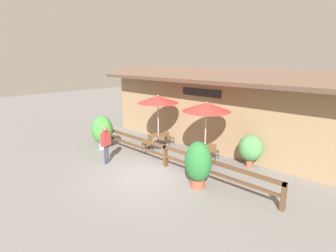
{
  "coord_description": "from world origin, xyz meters",
  "views": [
    {
      "loc": [
        7.58,
        -6.74,
        4.63
      ],
      "look_at": [
        -0.31,
        1.55,
        1.7
      ],
      "focal_mm": 28.0,
      "sensor_mm": 36.0,
      "label": 1
    }
  ],
  "objects_px": {
    "dining_table_middle": "(205,152)",
    "chair_middle_streetside": "(195,159)",
    "dining_table_near": "(158,138)",
    "patio_umbrella_near": "(158,99)",
    "potted_plant_entrance_palm": "(250,148)",
    "pedestrian": "(106,140)",
    "chair_middle_wallside": "(213,151)",
    "potted_plant_tall_tropical": "(198,163)",
    "chair_near_wallside": "(168,137)",
    "chair_near_streetside": "(148,142)",
    "patio_umbrella_middle": "(206,107)",
    "potted_plant_corner_fern": "(102,130)"
  },
  "relations": [
    {
      "from": "dining_table_middle",
      "to": "chair_middle_streetside",
      "type": "xyz_separation_m",
      "value": [
        0.02,
        -0.7,
        -0.11
      ]
    },
    {
      "from": "dining_table_near",
      "to": "dining_table_middle",
      "type": "relative_size",
      "value": 1.0
    },
    {
      "from": "patio_umbrella_near",
      "to": "potted_plant_entrance_palm",
      "type": "distance_m",
      "value": 5.15
    },
    {
      "from": "dining_table_middle",
      "to": "pedestrian",
      "type": "bearing_deg",
      "value": -137.47
    },
    {
      "from": "chair_middle_wallside",
      "to": "potted_plant_tall_tropical",
      "type": "distance_m",
      "value": 2.96
    },
    {
      "from": "chair_near_wallside",
      "to": "pedestrian",
      "type": "distance_m",
      "value": 3.9
    },
    {
      "from": "chair_near_streetside",
      "to": "pedestrian",
      "type": "distance_m",
      "value": 2.53
    },
    {
      "from": "dining_table_near",
      "to": "chair_middle_wallside",
      "type": "height_order",
      "value": "chair_middle_wallside"
    },
    {
      "from": "patio_umbrella_middle",
      "to": "chair_middle_streetside",
      "type": "height_order",
      "value": "patio_umbrella_middle"
    },
    {
      "from": "patio_umbrella_near",
      "to": "dining_table_near",
      "type": "height_order",
      "value": "patio_umbrella_near"
    },
    {
      "from": "chair_middle_wallside",
      "to": "chair_middle_streetside",
      "type": "bearing_deg",
      "value": 80.12
    },
    {
      "from": "patio_umbrella_near",
      "to": "chair_middle_streetside",
      "type": "distance_m",
      "value": 3.9
    },
    {
      "from": "dining_table_near",
      "to": "potted_plant_corner_fern",
      "type": "relative_size",
      "value": 0.48
    },
    {
      "from": "potted_plant_entrance_palm",
      "to": "patio_umbrella_near",
      "type": "bearing_deg",
      "value": -168.44
    },
    {
      "from": "patio_umbrella_near",
      "to": "chair_near_streetside",
      "type": "distance_m",
      "value": 2.28
    },
    {
      "from": "dining_table_near",
      "to": "chair_near_wallside",
      "type": "distance_m",
      "value": 0.71
    },
    {
      "from": "dining_table_middle",
      "to": "potted_plant_entrance_palm",
      "type": "xyz_separation_m",
      "value": [
        1.63,
        1.09,
        0.3
      ]
    },
    {
      "from": "dining_table_near",
      "to": "potted_plant_entrance_palm",
      "type": "relative_size",
      "value": 0.59
    },
    {
      "from": "dining_table_middle",
      "to": "pedestrian",
      "type": "xyz_separation_m",
      "value": [
        -3.29,
        -3.01,
        0.54
      ]
    },
    {
      "from": "chair_near_streetside",
      "to": "potted_plant_entrance_palm",
      "type": "bearing_deg",
      "value": 32.27
    },
    {
      "from": "chair_middle_wallside",
      "to": "potted_plant_corner_fern",
      "type": "xyz_separation_m",
      "value": [
        -5.16,
        -2.67,
        0.54
      ]
    },
    {
      "from": "chair_near_streetside",
      "to": "potted_plant_tall_tropical",
      "type": "relative_size",
      "value": 0.47
    },
    {
      "from": "patio_umbrella_middle",
      "to": "pedestrian",
      "type": "xyz_separation_m",
      "value": [
        -3.29,
        -3.01,
        -1.52
      ]
    },
    {
      "from": "chair_near_streetside",
      "to": "chair_near_wallside",
      "type": "xyz_separation_m",
      "value": [
        0.1,
        1.4,
        0.0
      ]
    },
    {
      "from": "dining_table_near",
      "to": "potted_plant_tall_tropical",
      "type": "xyz_separation_m",
      "value": [
        4.24,
        -2.11,
        0.37
      ]
    },
    {
      "from": "patio_umbrella_middle",
      "to": "potted_plant_corner_fern",
      "type": "height_order",
      "value": "patio_umbrella_middle"
    },
    {
      "from": "potted_plant_tall_tropical",
      "to": "pedestrian",
      "type": "height_order",
      "value": "potted_plant_tall_tropical"
    },
    {
      "from": "pedestrian",
      "to": "chair_middle_streetside",
      "type": "bearing_deg",
      "value": -70.05
    },
    {
      "from": "patio_umbrella_middle",
      "to": "potted_plant_entrance_palm",
      "type": "xyz_separation_m",
      "value": [
        1.63,
        1.09,
        -1.77
      ]
    },
    {
      "from": "chair_middle_streetside",
      "to": "potted_plant_tall_tropical",
      "type": "xyz_separation_m",
      "value": [
        1.1,
        -1.29,
        0.48
      ]
    },
    {
      "from": "patio_umbrella_near",
      "to": "pedestrian",
      "type": "height_order",
      "value": "patio_umbrella_near"
    },
    {
      "from": "dining_table_middle",
      "to": "pedestrian",
      "type": "height_order",
      "value": "pedestrian"
    },
    {
      "from": "chair_middle_streetside",
      "to": "potted_plant_entrance_palm",
      "type": "height_order",
      "value": "potted_plant_entrance_palm"
    },
    {
      "from": "chair_middle_streetside",
      "to": "potted_plant_tall_tropical",
      "type": "bearing_deg",
      "value": -57.38
    },
    {
      "from": "dining_table_middle",
      "to": "potted_plant_entrance_palm",
      "type": "distance_m",
      "value": 1.98
    },
    {
      "from": "chair_middle_streetside",
      "to": "potted_plant_corner_fern",
      "type": "distance_m",
      "value": 5.38
    },
    {
      "from": "dining_table_middle",
      "to": "potted_plant_corner_fern",
      "type": "distance_m",
      "value": 5.57
    },
    {
      "from": "chair_middle_wallside",
      "to": "potted_plant_tall_tropical",
      "type": "height_order",
      "value": "potted_plant_tall_tropical"
    },
    {
      "from": "chair_near_wallside",
      "to": "potted_plant_tall_tropical",
      "type": "bearing_deg",
      "value": 147.56
    },
    {
      "from": "dining_table_near",
      "to": "potted_plant_corner_fern",
      "type": "xyz_separation_m",
      "value": [
        -2.07,
        -2.09,
        0.43
      ]
    },
    {
      "from": "dining_table_middle",
      "to": "potted_plant_corner_fern",
      "type": "relative_size",
      "value": 0.48
    },
    {
      "from": "chair_near_streetside",
      "to": "pedestrian",
      "type": "xyz_separation_m",
      "value": [
        -0.13,
        -2.44,
        0.65
      ]
    },
    {
      "from": "potted_plant_entrance_palm",
      "to": "pedestrian",
      "type": "bearing_deg",
      "value": -140.11
    },
    {
      "from": "chair_near_wallside",
      "to": "pedestrian",
      "type": "relative_size",
      "value": 0.48
    },
    {
      "from": "chair_near_streetside",
      "to": "dining_table_middle",
      "type": "bearing_deg",
      "value": 23.37
    },
    {
      "from": "patio_umbrella_middle",
      "to": "dining_table_middle",
      "type": "height_order",
      "value": "patio_umbrella_middle"
    },
    {
      "from": "patio_umbrella_near",
      "to": "dining_table_near",
      "type": "distance_m",
      "value": 2.06
    },
    {
      "from": "patio_umbrella_middle",
      "to": "potted_plant_entrance_palm",
      "type": "bearing_deg",
      "value": 33.9
    },
    {
      "from": "dining_table_middle",
      "to": "chair_near_wallside",
      "type": "bearing_deg",
      "value": 164.95
    },
    {
      "from": "dining_table_middle",
      "to": "chair_middle_wallside",
      "type": "bearing_deg",
      "value": 92.2
    }
  ]
}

